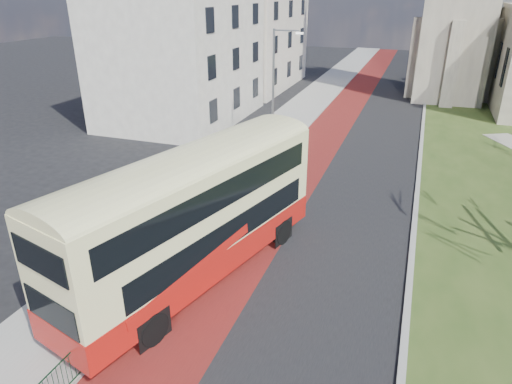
% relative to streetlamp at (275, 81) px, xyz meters
% --- Properties ---
extents(ground, '(160.00, 160.00, 0.00)m').
position_rel_streetlamp_xyz_m(ground, '(4.35, -18.00, -4.59)').
color(ground, black).
rests_on(ground, ground).
extents(road_carriageway, '(9.00, 120.00, 0.01)m').
position_rel_streetlamp_xyz_m(road_carriageway, '(5.85, 2.00, -4.59)').
color(road_carriageway, black).
rests_on(road_carriageway, ground).
extents(bus_lane, '(3.40, 120.00, 0.01)m').
position_rel_streetlamp_xyz_m(bus_lane, '(3.15, 2.00, -4.59)').
color(bus_lane, '#591414').
rests_on(bus_lane, ground).
extents(pavement_west, '(4.00, 120.00, 0.12)m').
position_rel_streetlamp_xyz_m(pavement_west, '(-0.65, 2.00, -4.53)').
color(pavement_west, gray).
rests_on(pavement_west, ground).
extents(kerb_west, '(0.25, 120.00, 0.13)m').
position_rel_streetlamp_xyz_m(kerb_west, '(1.35, 2.00, -4.53)').
color(kerb_west, '#999993').
rests_on(kerb_west, ground).
extents(kerb_east, '(0.25, 80.00, 0.13)m').
position_rel_streetlamp_xyz_m(kerb_east, '(10.45, 4.00, -4.53)').
color(kerb_east, '#999993').
rests_on(kerb_east, ground).
extents(pedestrian_railing, '(0.07, 24.00, 1.12)m').
position_rel_streetlamp_xyz_m(pedestrian_railing, '(1.40, -14.00, -4.04)').
color(pedestrian_railing, '#0B311A').
rests_on(pedestrian_railing, ground).
extents(street_block_near, '(10.30, 14.30, 13.00)m').
position_rel_streetlamp_xyz_m(street_block_near, '(-9.65, 4.00, 1.92)').
color(street_block_near, beige).
rests_on(street_block_near, ground).
extents(street_block_far, '(10.30, 16.30, 11.50)m').
position_rel_streetlamp_xyz_m(street_block_far, '(-9.65, 20.00, 1.17)').
color(street_block_far, beige).
rests_on(street_block_far, ground).
extents(streetlamp, '(2.13, 0.18, 8.00)m').
position_rel_streetlamp_xyz_m(streetlamp, '(0.00, 0.00, 0.00)').
color(streetlamp, gray).
rests_on(streetlamp, pavement_west).
extents(bus, '(5.98, 12.56, 5.12)m').
position_rel_streetlamp_xyz_m(bus, '(2.44, -17.66, -1.67)').
color(bus, '#AC150F').
rests_on(bus, ground).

